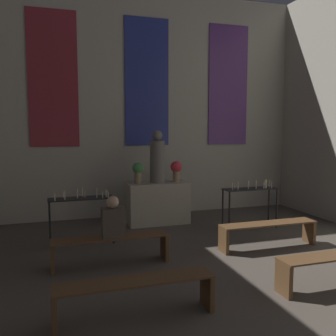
{
  "coord_description": "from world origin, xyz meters",
  "views": [
    {
      "loc": [
        -2.35,
        1.03,
        2.22
      ],
      "look_at": [
        0.0,
        8.4,
        1.37
      ],
      "focal_mm": 40.0,
      "sensor_mm": 36.0,
      "label": 1
    }
  ],
  "objects_px": {
    "person_seated": "(113,219)",
    "flower_vase_left": "(138,171)",
    "statue": "(157,159)",
    "pew_back_right": "(268,230)",
    "altar": "(157,203)",
    "candle_rack_right": "(250,195)",
    "flower_vase_right": "(176,169)",
    "pew_third_left": "(135,291)",
    "candle_rack_left": "(81,205)",
    "pew_back_left": "(111,245)"
  },
  "relations": [
    {
      "from": "pew_third_left",
      "to": "pew_back_right",
      "type": "bearing_deg",
      "value": 31.55
    },
    {
      "from": "altar",
      "to": "pew_third_left",
      "type": "relative_size",
      "value": 0.75
    },
    {
      "from": "flower_vase_right",
      "to": "pew_back_right",
      "type": "height_order",
      "value": "flower_vase_right"
    },
    {
      "from": "pew_back_left",
      "to": "pew_back_right",
      "type": "height_order",
      "value": "same"
    },
    {
      "from": "candle_rack_right",
      "to": "pew_third_left",
      "type": "bearing_deg",
      "value": -136.8
    },
    {
      "from": "flower_vase_left",
      "to": "altar",
      "type": "bearing_deg",
      "value": 0.0
    },
    {
      "from": "statue",
      "to": "pew_back_right",
      "type": "bearing_deg",
      "value": -58.07
    },
    {
      "from": "candle_rack_left",
      "to": "pew_third_left",
      "type": "distance_m",
      "value": 3.11
    },
    {
      "from": "altar",
      "to": "pew_back_right",
      "type": "relative_size",
      "value": 0.75
    },
    {
      "from": "pew_back_right",
      "to": "person_seated",
      "type": "height_order",
      "value": "person_seated"
    },
    {
      "from": "altar",
      "to": "candle_rack_left",
      "type": "distance_m",
      "value": 2.1
    },
    {
      "from": "altar",
      "to": "person_seated",
      "type": "relative_size",
      "value": 2.11
    },
    {
      "from": "pew_back_right",
      "to": "pew_third_left",
      "type": "bearing_deg",
      "value": -148.45
    },
    {
      "from": "statue",
      "to": "pew_third_left",
      "type": "bearing_deg",
      "value": -109.44
    },
    {
      "from": "flower_vase_left",
      "to": "flower_vase_right",
      "type": "distance_m",
      "value": 0.91
    },
    {
      "from": "flower_vase_right",
      "to": "person_seated",
      "type": "bearing_deg",
      "value": -128.68
    },
    {
      "from": "candle_rack_left",
      "to": "person_seated",
      "type": "bearing_deg",
      "value": -73.03
    },
    {
      "from": "flower_vase_right",
      "to": "candle_rack_left",
      "type": "distance_m",
      "value": 2.54
    },
    {
      "from": "flower_vase_left",
      "to": "candle_rack_left",
      "type": "distance_m",
      "value": 1.78
    },
    {
      "from": "candle_rack_left",
      "to": "person_seated",
      "type": "distance_m",
      "value": 1.34
    },
    {
      "from": "statue",
      "to": "candle_rack_left",
      "type": "xyz_separation_m",
      "value": [
        -1.8,
        -1.05,
        -0.75
      ]
    },
    {
      "from": "statue",
      "to": "flower_vase_left",
      "type": "distance_m",
      "value": 0.52
    },
    {
      "from": "flower_vase_left",
      "to": "pew_back_left",
      "type": "distance_m",
      "value": 2.69
    },
    {
      "from": "flower_vase_left",
      "to": "pew_third_left",
      "type": "distance_m",
      "value": 4.33
    },
    {
      "from": "candle_rack_right",
      "to": "pew_back_right",
      "type": "relative_size",
      "value": 0.65
    },
    {
      "from": "statue",
      "to": "pew_back_right",
      "type": "distance_m",
      "value": 2.98
    },
    {
      "from": "flower_vase_right",
      "to": "candle_rack_right",
      "type": "xyz_separation_m",
      "value": [
        1.35,
        -1.05,
        -0.5
      ]
    },
    {
      "from": "flower_vase_left",
      "to": "candle_rack_left",
      "type": "height_order",
      "value": "flower_vase_left"
    },
    {
      "from": "altar",
      "to": "pew_back_left",
      "type": "relative_size",
      "value": 0.75
    },
    {
      "from": "altar",
      "to": "flower_vase_right",
      "type": "bearing_deg",
      "value": 0.0
    },
    {
      "from": "altar",
      "to": "flower_vase_right",
      "type": "distance_m",
      "value": 0.89
    },
    {
      "from": "altar",
      "to": "pew_back_left",
      "type": "distance_m",
      "value": 2.75
    },
    {
      "from": "candle_rack_left",
      "to": "pew_back_right",
      "type": "bearing_deg",
      "value": -21.49
    },
    {
      "from": "altar",
      "to": "pew_third_left",
      "type": "distance_m",
      "value": 4.36
    },
    {
      "from": "flower_vase_left",
      "to": "person_seated",
      "type": "bearing_deg",
      "value": -112.29
    },
    {
      "from": "statue",
      "to": "pew_third_left",
      "type": "distance_m",
      "value": 4.51
    },
    {
      "from": "flower_vase_right",
      "to": "flower_vase_left",
      "type": "bearing_deg",
      "value": 180.0
    },
    {
      "from": "flower_vase_right",
      "to": "pew_back_left",
      "type": "relative_size",
      "value": 0.26
    },
    {
      "from": "altar",
      "to": "pew_back_right",
      "type": "distance_m",
      "value": 2.75
    },
    {
      "from": "flower_vase_left",
      "to": "flower_vase_right",
      "type": "relative_size",
      "value": 1.0
    },
    {
      "from": "pew_third_left",
      "to": "pew_back_left",
      "type": "height_order",
      "value": "same"
    },
    {
      "from": "candle_rack_left",
      "to": "pew_back_left",
      "type": "relative_size",
      "value": 0.65
    },
    {
      "from": "candle_rack_left",
      "to": "flower_vase_left",
      "type": "bearing_deg",
      "value": 37.94
    },
    {
      "from": "altar",
      "to": "candle_rack_right",
      "type": "xyz_separation_m",
      "value": [
        1.81,
        -1.05,
        0.27
      ]
    },
    {
      "from": "candle_rack_left",
      "to": "pew_third_left",
      "type": "relative_size",
      "value": 0.65
    },
    {
      "from": "flower_vase_left",
      "to": "candle_rack_left",
      "type": "bearing_deg",
      "value": -142.06
    },
    {
      "from": "statue",
      "to": "candle_rack_right",
      "type": "bearing_deg",
      "value": -30.19
    },
    {
      "from": "flower_vase_left",
      "to": "pew_back_left",
      "type": "height_order",
      "value": "flower_vase_left"
    },
    {
      "from": "candle_rack_right",
      "to": "flower_vase_right",
      "type": "bearing_deg",
      "value": 142.13
    },
    {
      "from": "person_seated",
      "to": "flower_vase_left",
      "type": "bearing_deg",
      "value": 67.71
    }
  ]
}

